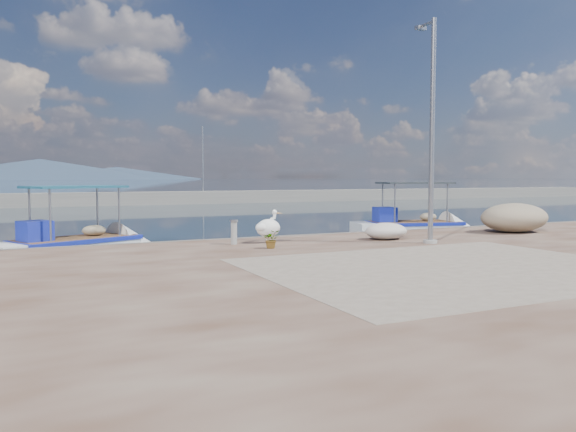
# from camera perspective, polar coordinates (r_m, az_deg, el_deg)

# --- Properties ---
(ground) EXTENTS (1400.00, 1400.00, 0.00)m
(ground) POSITION_cam_1_polar(r_m,az_deg,el_deg) (15.48, 6.07, -5.69)
(ground) COLOR #162635
(ground) RESTS_ON ground
(quay) EXTENTS (44.00, 22.00, 0.50)m
(quay) POSITION_cam_1_polar(r_m,az_deg,el_deg) (10.88, 23.01, -8.80)
(quay) COLOR #482C1F
(quay) RESTS_ON ground
(quay_patch) EXTENTS (9.00, 7.00, 0.01)m
(quay_patch) POSITION_cam_1_polar(r_m,az_deg,el_deg) (13.61, 16.36, -5.03)
(quay_patch) COLOR gray
(quay_patch) RESTS_ON quay
(breakwater) EXTENTS (120.00, 2.20, 7.50)m
(breakwater) POSITION_cam_1_polar(r_m,az_deg,el_deg) (53.64, -16.83, 1.69)
(breakwater) COLOR gray
(breakwater) RESTS_ON ground
(mountains) EXTENTS (370.00, 280.00, 22.00)m
(mountains) POSITION_cam_1_polar(r_m,az_deg,el_deg) (663.16, -24.40, 4.24)
(mountains) COLOR #28384C
(mountains) RESTS_ON ground
(boat_left) EXTENTS (5.85, 3.95, 2.69)m
(boat_left) POSITION_cam_1_polar(r_m,az_deg,el_deg) (20.31, -20.84, -3.03)
(boat_left) COLOR white
(boat_left) RESTS_ON ground
(boat_right) EXTENTS (6.02, 3.14, 2.76)m
(boat_right) POSITION_cam_1_polar(r_m,az_deg,el_deg) (26.33, 12.56, -1.29)
(boat_right) COLOR white
(boat_right) RESTS_ON ground
(pelican) EXTENTS (1.10, 0.75, 1.05)m
(pelican) POSITION_cam_1_polar(r_m,az_deg,el_deg) (17.84, -1.99, -1.17)
(pelican) COLOR tan
(pelican) RESTS_ON quay
(lamp_post) EXTENTS (0.44, 0.96, 7.00)m
(lamp_post) POSITION_cam_1_polar(r_m,az_deg,el_deg) (18.33, 14.37, 7.62)
(lamp_post) COLOR gray
(lamp_post) RESTS_ON quay
(bollard_near) EXTENTS (0.25, 0.25, 0.77)m
(bollard_near) POSITION_cam_1_polar(r_m,az_deg,el_deg) (17.54, -5.51, -1.52)
(bollard_near) COLOR gray
(bollard_near) RESTS_ON quay
(potted_plant) EXTENTS (0.58, 0.53, 0.54)m
(potted_plant) POSITION_cam_1_polar(r_m,az_deg,el_deg) (16.50, -1.70, -2.36)
(potted_plant) COLOR #33722D
(potted_plant) RESTS_ON quay
(net_pile_d) EXTENTS (1.50, 1.12, 0.56)m
(net_pile_d) POSITION_cam_1_polar(r_m,az_deg,el_deg) (19.13, 9.93, -1.52)
(net_pile_d) COLOR silver
(net_pile_d) RESTS_ON quay
(net_pile_c) EXTENTS (2.81, 2.01, 1.10)m
(net_pile_c) POSITION_cam_1_polar(r_m,az_deg,el_deg) (22.96, 22.00, -0.16)
(net_pile_c) COLOR tan
(net_pile_c) RESTS_ON quay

